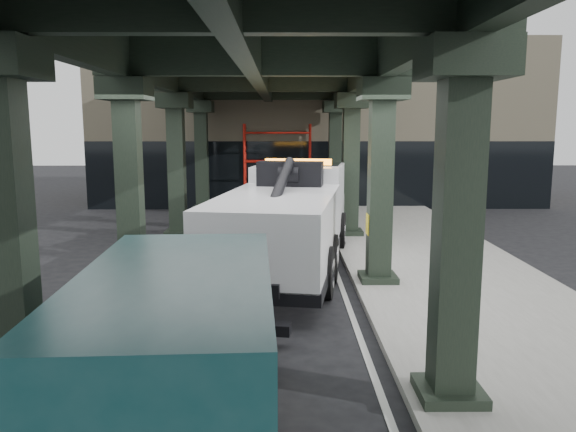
{
  "coord_description": "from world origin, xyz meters",
  "views": [
    {
      "loc": [
        0.27,
        -11.37,
        3.9
      ],
      "look_at": [
        0.39,
        2.35,
        1.7
      ],
      "focal_mm": 35.0,
      "sensor_mm": 36.0,
      "label": 1
    }
  ],
  "objects": [
    {
      "name": "ground",
      "position": [
        0.0,
        0.0,
        0.0
      ],
      "size": [
        90.0,
        90.0,
        0.0
      ],
      "primitive_type": "plane",
      "color": "black",
      "rests_on": "ground"
    },
    {
      "name": "sidewalk",
      "position": [
        4.5,
        2.0,
        0.07
      ],
      "size": [
        5.0,
        40.0,
        0.15
      ],
      "primitive_type": "cube",
      "color": "gray",
      "rests_on": "ground"
    },
    {
      "name": "lane_stripe",
      "position": [
        1.7,
        2.0,
        0.01
      ],
      "size": [
        0.12,
        38.0,
        0.01
      ],
      "primitive_type": "cube",
      "color": "silver",
      "rests_on": "ground"
    },
    {
      "name": "viaduct",
      "position": [
        -0.4,
        2.0,
        5.46
      ],
      "size": [
        7.4,
        32.0,
        6.4
      ],
      "color": "black",
      "rests_on": "ground"
    },
    {
      "name": "building",
      "position": [
        2.0,
        20.0,
        4.0
      ],
      "size": [
        22.0,
        10.0,
        8.0
      ],
      "primitive_type": "cube",
      "color": "#C6B793",
      "rests_on": "ground"
    },
    {
      "name": "scaffolding",
      "position": [
        0.0,
        14.64,
        2.11
      ],
      "size": [
        3.08,
        0.88,
        4.0
      ],
      "color": "red",
      "rests_on": "ground"
    },
    {
      "name": "tow_truck",
      "position": [
        0.4,
        3.67,
        1.5
      ],
      "size": [
        3.98,
        9.64,
        3.08
      ],
      "rotation": [
        0.0,
        0.0,
        -0.16
      ],
      "color": "black",
      "rests_on": "ground"
    },
    {
      "name": "towed_van",
      "position": [
        -0.94,
        -5.07,
        1.24
      ],
      "size": [
        2.53,
        5.8,
        2.31
      ],
      "rotation": [
        0.0,
        0.0,
        0.05
      ],
      "color": "#10383B",
      "rests_on": "ground"
    }
  ]
}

